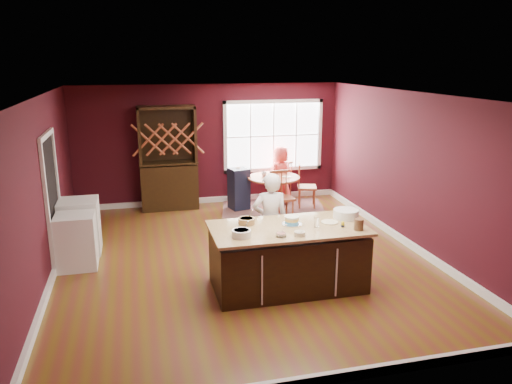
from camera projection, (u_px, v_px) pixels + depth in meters
room_shell at (242, 180)px, 8.01m from camera, size 7.00×7.00×7.00m
window at (273, 136)px, 11.57m from camera, size 2.36×0.10×1.66m
doorway at (53, 201)px, 7.97m from camera, size 0.08×1.26×2.13m
kitchen_island at (288, 258)px, 7.21m from camera, size 2.21×1.16×0.92m
dining_table at (274, 186)px, 10.89m from camera, size 1.14×1.14×0.75m
baker at (270, 221)px, 7.79m from camera, size 0.59×0.41×1.55m
layer_cake at (292, 220)px, 7.18m from camera, size 0.29×0.29×0.12m
bowl_blue at (241, 233)px, 6.67m from camera, size 0.26×0.26×0.10m
bowl_yellow at (247, 221)px, 7.20m from camera, size 0.24×0.24×0.09m
bowl_pink at (281, 235)px, 6.69m from camera, size 0.15×0.15×0.05m
bowl_olive at (300, 234)px, 6.73m from camera, size 0.15×0.15×0.06m
drinking_glass at (316, 222)px, 7.06m from camera, size 0.07×0.07×0.15m
dinner_plate at (330, 222)px, 7.26m from camera, size 0.25×0.25×0.02m
white_tub at (346, 214)px, 7.47m from camera, size 0.38×0.38×0.13m
stoneware_crock at (359, 224)px, 6.94m from camera, size 0.13×0.13×0.16m
toy_figurine at (343, 224)px, 7.06m from camera, size 0.05×0.05×0.09m
rug at (273, 209)px, 11.03m from camera, size 2.54×2.14×0.01m
chair_east at (307, 185)px, 11.12m from camera, size 0.51×0.52×1.01m
chair_south at (282, 196)px, 10.20m from camera, size 0.47×0.45×1.03m
chair_north at (282, 181)px, 11.69m from camera, size 0.54×0.54×0.94m
seated_woman at (281, 175)px, 11.37m from camera, size 0.77×0.69×1.33m
high_chair at (239, 188)px, 10.99m from camera, size 0.47×0.47×0.96m
toddler at (237, 172)px, 10.97m from camera, size 0.18×0.14×0.26m
table_plate at (286, 177)px, 10.80m from camera, size 0.19×0.19×0.01m
table_cup at (264, 174)px, 10.90m from camera, size 0.12×0.12×0.09m
hutch at (168, 158)px, 10.86m from camera, size 1.23×0.51×2.26m
washer at (76, 241)px, 7.89m from camera, size 0.60×0.58×0.87m
dryer at (80, 227)px, 8.49m from camera, size 0.64×0.62×0.94m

